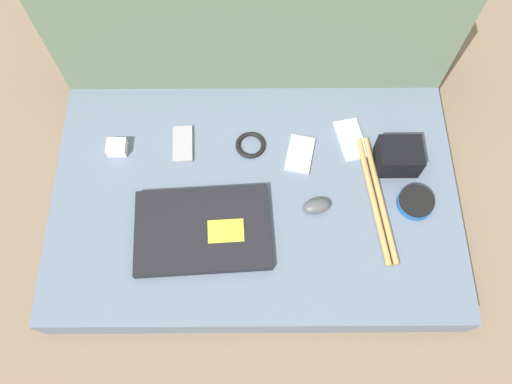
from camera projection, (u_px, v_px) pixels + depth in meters
The scene contains 13 objects.
ground_plane at pixel (256, 210), 1.41m from camera, with size 8.00×8.00×0.00m, color #7A6651.
couch_seat at pixel (256, 203), 1.36m from camera, with size 1.07×0.68×0.10m.
couch_backrest at pixel (255, 33), 1.38m from camera, with size 1.07×0.20×0.45m.
laptop at pixel (204, 230), 1.26m from camera, with size 0.35×0.24×0.03m.
computer_mouse at pixel (318, 206), 1.28m from camera, with size 0.08×0.05×0.03m.
speaker_puck at pixel (417, 202), 1.29m from camera, with size 0.09×0.09×0.03m.
phone_silver at pixel (352, 139), 1.37m from camera, with size 0.09×0.14×0.01m.
phone_black at pixel (301, 154), 1.36m from camera, with size 0.09×0.12×0.01m.
phone_small at pixel (184, 144), 1.37m from camera, with size 0.06×0.11×0.01m.
camera_pouch at pixel (400, 156), 1.31m from camera, with size 0.11×0.09×0.08m.
charger_brick at pixel (118, 147), 1.35m from camera, with size 0.05×0.05×0.03m.
cable_coil at pixel (251, 145), 1.37m from camera, with size 0.08×0.08×0.01m.
drumstick_pair at pixel (378, 199), 1.30m from camera, with size 0.08×0.36×0.02m.
Camera 1 is at (-0.00, -0.52, 1.31)m, focal length 35.00 mm.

